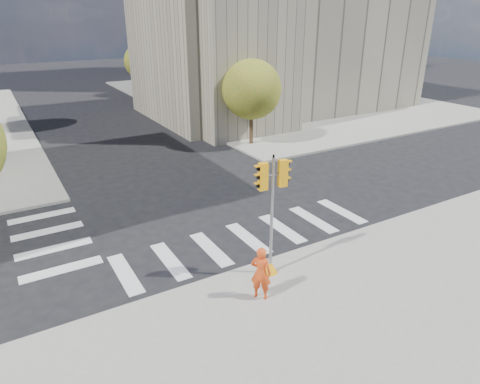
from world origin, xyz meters
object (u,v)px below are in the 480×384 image
Objects in this scene: lamp_near at (230,75)px; lamp_far at (164,59)px; photographer at (261,273)px; traffic_signal at (271,226)px.

lamp_near is 1.00× the size of lamp_far.
lamp_near is at bearing -90.00° from lamp_far.
photographer is at bearing -116.68° from lamp_near.
photographer is at bearing -131.09° from traffic_signal.
traffic_signal is 2.40× the size of photographer.
lamp_far is at bearing 90.00° from lamp_near.
traffic_signal is (-8.89, -18.85, -2.50)m from lamp_near.
lamp_far is 34.12m from traffic_signal.
traffic_signal is at bearing -88.27° from photographer.
lamp_near is at bearing 69.95° from traffic_signal.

